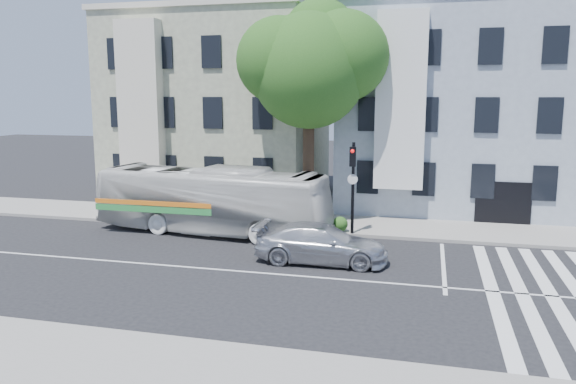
% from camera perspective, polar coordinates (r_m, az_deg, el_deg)
% --- Properties ---
extents(ground, '(120.00, 120.00, 0.00)m').
position_cam_1_polar(ground, '(20.51, -3.00, -8.20)').
color(ground, black).
rests_on(ground, ground).
extents(sidewalk_far, '(80.00, 4.00, 0.15)m').
position_cam_1_polar(sidewalk_far, '(27.96, 1.84, -3.14)').
color(sidewalk_far, gray).
rests_on(sidewalk_far, ground).
extents(sidewalk_near, '(80.00, 4.00, 0.15)m').
position_cam_1_polar(sidewalk_near, '(13.63, -13.45, -17.83)').
color(sidewalk_near, gray).
rests_on(sidewalk_near, ground).
extents(building_left, '(12.00, 10.00, 11.00)m').
position_cam_1_polar(building_left, '(35.99, -6.74, 8.40)').
color(building_left, gray).
rests_on(building_left, ground).
extents(building_right, '(12.00, 10.00, 11.00)m').
position_cam_1_polar(building_right, '(33.66, 16.37, 7.99)').
color(building_right, '#8893A1').
rests_on(building_right, ground).
extents(street_tree, '(7.30, 5.90, 11.10)m').
position_cam_1_polar(street_tree, '(28.00, 2.38, 12.85)').
color(street_tree, '#2D2116').
rests_on(street_tree, ground).
extents(bus, '(3.90, 11.36, 3.10)m').
position_cam_1_polar(bus, '(26.16, -7.80, -0.83)').
color(bus, silver).
rests_on(bus, ground).
extents(sedan, '(2.18, 5.14, 1.48)m').
position_cam_1_polar(sedan, '(21.59, 3.39, -5.24)').
color(sedan, silver).
rests_on(sedan, ground).
extents(hedge, '(8.53, 2.18, 0.70)m').
position_cam_1_polar(hedge, '(26.84, -3.68, -2.78)').
color(hedge, '#226721').
rests_on(hedge, sidewalk_far).
extents(traffic_signal, '(0.45, 0.53, 4.29)m').
position_cam_1_polar(traffic_signal, '(25.12, 6.60, 1.57)').
color(traffic_signal, black).
rests_on(traffic_signal, ground).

